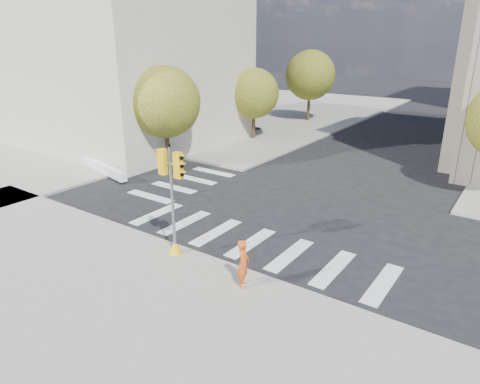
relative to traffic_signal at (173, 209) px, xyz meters
name	(u,v)px	position (x,y,z in m)	size (l,w,h in m)	color
ground	(278,227)	(1.85, 4.60, -1.94)	(160.00, 160.00, 0.00)	black
sidewalk_near	(51,377)	(1.85, -6.40, -1.87)	(30.00, 14.00, 0.15)	gray
sidewalk_far_left	(242,110)	(-18.15, 30.60, -1.87)	(28.00, 40.00, 0.15)	gray
classical_building	(112,58)	(-18.15, 12.60, 4.50)	(19.00, 15.00, 12.70)	beige
tree_lw_near	(165,102)	(-8.65, 8.60, 2.26)	(4.40, 4.40, 6.41)	#382616
tree_lw_mid	(254,93)	(-8.65, 18.60, 1.82)	(4.00, 4.00, 5.77)	#382616
tree_lw_far	(310,75)	(-8.65, 28.60, 2.59)	(4.80, 4.80, 6.95)	#382616
traffic_signal	(173,209)	(0.00, 0.00, 0.00)	(1.06, 0.56, 4.26)	#ECB20C
photographer	(243,263)	(3.44, -0.40, -0.97)	(0.60, 0.40, 1.66)	#DC5414
planter_wall	(100,167)	(-11.26, 5.31, -1.54)	(6.00, 0.40, 0.50)	white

